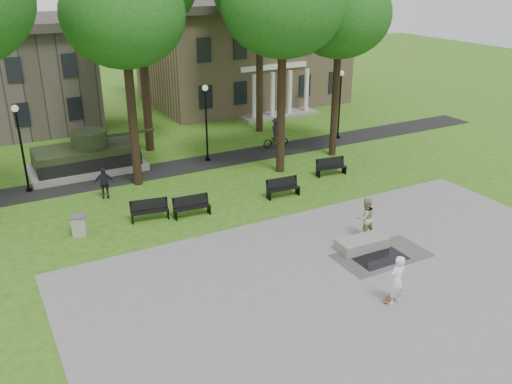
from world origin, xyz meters
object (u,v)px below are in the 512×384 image
(trash_bin, at_px, (79,225))
(friend_watching, at_px, (365,217))
(concrete_block, at_px, (362,243))
(skateboarder, at_px, (397,280))
(cyclist, at_px, (276,135))
(park_bench_0, at_px, (149,209))

(trash_bin, bearing_deg, friend_watching, -29.38)
(trash_bin, bearing_deg, concrete_block, -34.45)
(skateboarder, bearing_deg, cyclist, -112.57)
(concrete_block, bearing_deg, cyclist, 74.40)
(trash_bin, bearing_deg, cyclist, 25.63)
(cyclist, relative_size, park_bench_0, 1.07)
(concrete_block, height_order, skateboarder, skateboarder)
(skateboarder, xyz_separation_m, trash_bin, (-8.78, 10.93, -0.50))
(skateboarder, xyz_separation_m, friend_watching, (2.38, 4.66, -0.03))
(concrete_block, relative_size, park_bench_0, 1.19)
(cyclist, distance_m, park_bench_0, 12.92)
(friend_watching, xyz_separation_m, cyclist, (3.11, 13.12, -0.14))
(skateboarder, height_order, trash_bin, skateboarder)
(concrete_block, distance_m, trash_bin, 12.57)
(park_bench_0, xyz_separation_m, trash_bin, (-3.27, -0.04, -0.04))
(friend_watching, distance_m, cyclist, 13.48)
(concrete_block, bearing_deg, trash_bin, 145.55)
(friend_watching, distance_m, trash_bin, 12.81)
(skateboarder, relative_size, cyclist, 0.97)
(cyclist, xyz_separation_m, trash_bin, (-14.26, -6.84, -0.33))
(cyclist, distance_m, trash_bin, 15.82)
(friend_watching, relative_size, park_bench_0, 1.01)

